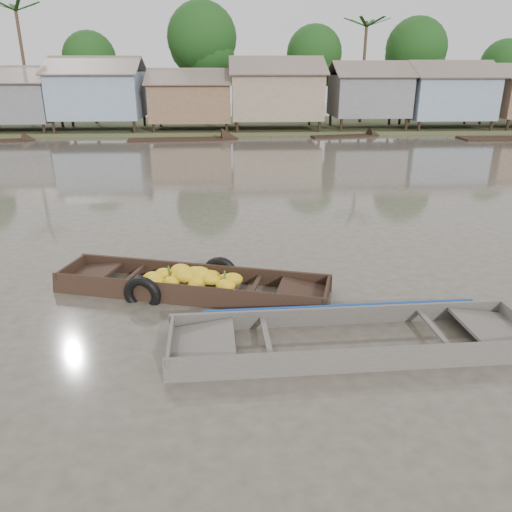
{
  "coord_description": "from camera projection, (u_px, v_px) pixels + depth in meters",
  "views": [
    {
      "loc": [
        -1.03,
        -9.28,
        4.78
      ],
      "look_at": [
        -0.48,
        1.07,
        0.8
      ],
      "focal_mm": 35.0,
      "sensor_mm": 36.0,
      "label": 1
    }
  ],
  "objects": [
    {
      "name": "viewer_boat",
      "position": [
        352.0,
        343.0,
        9.08
      ],
      "size": [
        6.7,
        2.01,
        0.53
      ],
      "rotation": [
        0.0,
        0.0,
        0.04
      ],
      "color": "#47413C",
      "rests_on": "ground"
    },
    {
      "name": "banana_boat",
      "position": [
        190.0,
        284.0,
        11.17
      ],
      "size": [
        6.28,
        3.03,
        0.87
      ],
      "rotation": [
        0.0,
        0.0,
        -0.27
      ],
      "color": "black",
      "rests_on": "ground"
    },
    {
      "name": "ground",
      "position": [
        282.0,
        310.0,
        10.42
      ],
      "size": [
        120.0,
        120.0,
        0.0
      ],
      "primitive_type": "plane",
      "color": "#454035",
      "rests_on": "ground"
    },
    {
      "name": "riverbank",
      "position": [
        280.0,
        88.0,
        39.17
      ],
      "size": [
        120.0,
        12.47,
        10.22
      ],
      "color": "#384723",
      "rests_on": "ground"
    },
    {
      "name": "distant_boats",
      "position": [
        391.0,
        143.0,
        32.71
      ],
      "size": [
        47.16,
        14.45,
        0.35
      ],
      "color": "black",
      "rests_on": "ground"
    }
  ]
}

